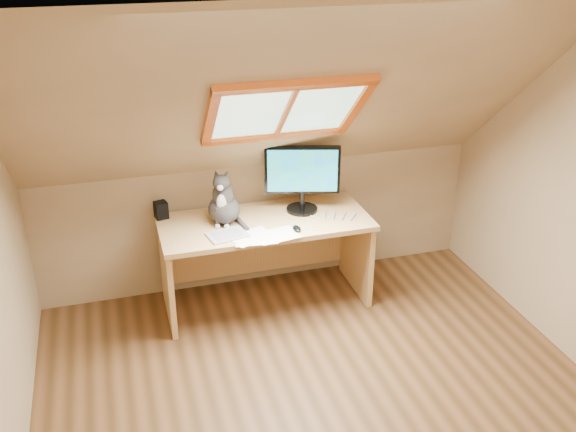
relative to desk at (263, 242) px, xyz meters
name	(u,v)px	position (x,y,z in m)	size (l,w,h in m)	color
ground	(334,420)	(0.06, -1.45, -0.49)	(3.50, 3.50, 0.00)	brown
room_shell	(350,210)	(0.06, -1.54, 0.94)	(3.52, 3.52, 2.41)	tan
desk	(263,242)	(0.00, 0.00, 0.00)	(1.55, 0.68, 0.71)	tan
monitor	(302,174)	(0.31, 0.01, 0.52)	(0.55, 0.24, 0.52)	black
cat	(224,203)	(-0.29, -0.02, 0.37)	(0.31, 0.34, 0.43)	#383432
desk_speaker	(161,210)	(-0.72, 0.18, 0.28)	(0.09, 0.09, 0.13)	black
graphics_tablet	(228,235)	(-0.31, -0.24, 0.22)	(0.27, 0.19, 0.01)	#B2B2B7
mouse	(297,228)	(0.18, -0.30, 0.23)	(0.05, 0.10, 0.03)	black
papers	(264,236)	(-0.07, -0.33, 0.22)	(0.35, 0.30, 0.01)	white
cables	(328,219)	(0.46, -0.19, 0.22)	(0.51, 0.26, 0.01)	silver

